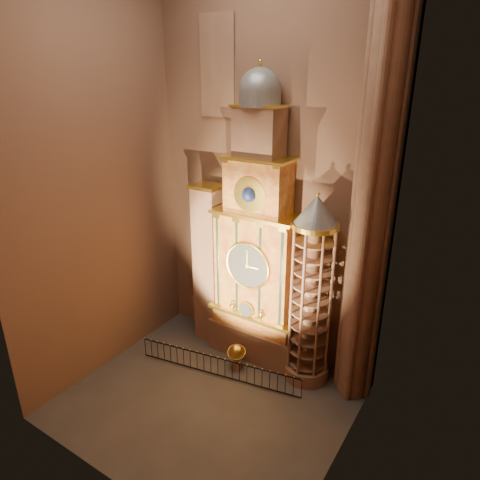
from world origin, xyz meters
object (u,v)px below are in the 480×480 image
Objects in this scene: astronomical_clock at (257,254)px; stair_turret at (311,294)px; portrait_tower at (209,265)px; iron_railing at (218,367)px; celestial_globe at (236,355)px.

astronomical_clock is 3.78m from stair_turret.
portrait_tower is at bearing 179.71° from astronomical_clock.
astronomical_clock is at bearing -0.29° from portrait_tower.
iron_railing is at bearing -145.97° from stair_turret.
iron_railing is (-0.66, -3.07, -6.01)m from astronomical_clock.
portrait_tower reaches higher than iron_railing.
astronomical_clock is at bearing 77.93° from iron_railing.
astronomical_clock is 1.64× the size of portrait_tower.
portrait_tower is at bearing 131.63° from iron_railing.
celestial_globe reaches higher than iron_railing.
portrait_tower is 6.91m from stair_turret.
stair_turret is at bearing 23.55° from celestial_globe.
portrait_tower is at bearing 149.58° from celestial_globe.
portrait_tower reaches higher than celestial_globe.
portrait_tower is (-3.40, 0.02, -1.53)m from astronomical_clock.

